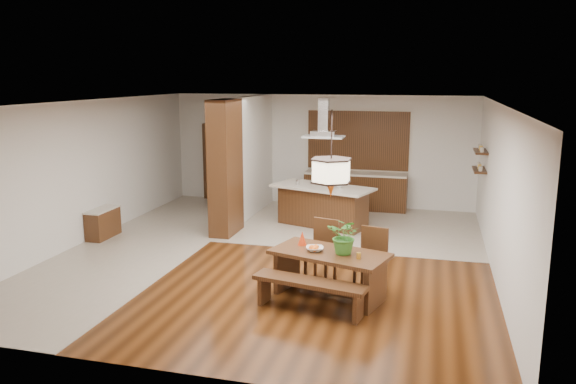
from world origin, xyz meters
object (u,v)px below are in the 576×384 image
(dining_chair_right, at_px, (370,261))
(range_hood, at_px, (324,118))
(microwave, at_px, (324,166))
(dining_chair_left, at_px, (321,252))
(fruit_bowl, at_px, (315,249))
(hallway_console, at_px, (103,223))
(foliage_plant, at_px, (345,236))
(dining_bench, at_px, (309,296))
(pendant_lantern, at_px, (331,154))
(dining_table, at_px, (330,264))
(island_cup, at_px, (340,185))
(kitchen_island, at_px, (323,205))

(dining_chair_right, bearing_deg, range_hood, 124.46)
(microwave, bearing_deg, dining_chair_left, -91.62)
(fruit_bowl, bearing_deg, hallway_console, 158.07)
(dining_chair_right, bearing_deg, microwave, 120.63)
(hallway_console, distance_m, foliage_plant, 5.90)
(hallway_console, relative_size, dining_bench, 0.52)
(dining_bench, distance_m, pendant_lantern, 2.10)
(pendant_lantern, bearing_deg, dining_table, 90.00)
(dining_table, bearing_deg, island_cup, 97.43)
(dining_bench, distance_m, microwave, 6.78)
(dining_bench, relative_size, microwave, 3.49)
(hallway_console, bearing_deg, dining_chair_left, -15.31)
(dining_table, relative_size, foliage_plant, 3.43)
(foliage_plant, bearing_deg, dining_chair_right, 52.72)
(dining_table, distance_m, dining_chair_left, 0.70)
(dining_bench, bearing_deg, microwave, 99.25)
(dining_bench, xyz_separation_m, dining_chair_right, (0.76, 1.00, 0.27))
(dining_table, relative_size, range_hood, 2.16)
(dining_chair_left, bearing_deg, island_cup, 108.50)
(foliage_plant, bearing_deg, island_cup, 100.66)
(range_hood, bearing_deg, kitchen_island, -90.00)
(hallway_console, height_order, dining_chair_left, dining_chair_left)
(dining_bench, xyz_separation_m, foliage_plant, (0.42, 0.56, 0.78))
(fruit_bowl, height_order, kitchen_island, kitchen_island)
(dining_table, bearing_deg, foliage_plant, -11.17)
(island_cup, bearing_deg, fruit_bowl, -85.87)
(hallway_console, height_order, range_hood, range_hood)
(dining_bench, xyz_separation_m, fruit_bowl, (-0.05, 0.60, 0.53))
(island_cup, bearing_deg, kitchen_island, 164.95)
(dining_bench, bearing_deg, dining_table, 73.52)
(dining_chair_left, bearing_deg, range_hood, 114.82)
(foliage_plant, bearing_deg, microwave, 103.89)
(hallway_console, distance_m, dining_bench, 5.70)
(kitchen_island, xyz_separation_m, range_hood, (-0.00, 0.00, 1.98))
(foliage_plant, bearing_deg, hallway_console, 159.50)
(microwave, bearing_deg, kitchen_island, -91.99)
(dining_chair_right, height_order, pendant_lantern, pendant_lantern)
(pendant_lantern, xyz_separation_m, microwave, (-1.26, 6.03, -1.16))
(pendant_lantern, xyz_separation_m, foliage_plant, (0.24, -0.05, -1.23))
(dining_chair_left, height_order, dining_chair_right, dining_chair_left)
(fruit_bowl, xyz_separation_m, microwave, (-1.03, 6.05, 0.32))
(dining_chair_right, height_order, island_cup, island_cup)
(fruit_bowl, relative_size, microwave, 0.55)
(foliage_plant, distance_m, fruit_bowl, 0.54)
(dining_table, distance_m, range_hood, 4.64)
(dining_table, height_order, dining_chair_right, dining_chair_right)
(dining_chair_right, relative_size, microwave, 2.08)
(dining_chair_right, bearing_deg, pendant_lantern, -133.19)
(dining_chair_right, relative_size, range_hood, 1.13)
(island_cup, bearing_deg, hallway_console, -156.96)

